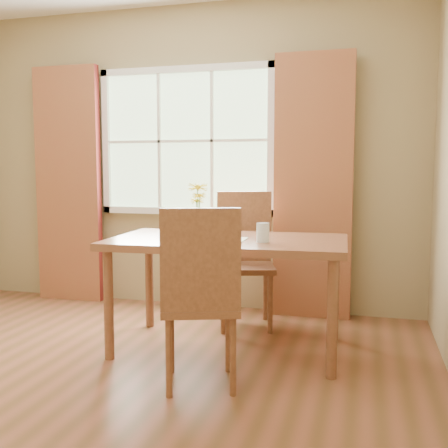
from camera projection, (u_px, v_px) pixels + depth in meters
room at (75, 151)px, 2.93m from camera, size 4.24×3.84×2.74m
window at (186, 141)px, 4.70m from camera, size 1.62×0.06×1.32m
curtain_left at (68, 185)px, 4.96m from camera, size 0.65×0.08×2.20m
curtain_right at (313, 187)px, 4.36m from camera, size 0.65×0.08×2.20m
dining_table at (228, 250)px, 3.59m from camera, size 1.63×0.96×0.78m
chair_near at (200, 291)px, 2.92m from camera, size 0.55×0.55×1.05m
chair_far at (245, 252)px, 4.22m from camera, size 0.55×0.55×1.07m
placemat at (210, 240)px, 3.49m from camera, size 0.45×0.33×0.01m
plate at (209, 239)px, 3.46m from camera, size 0.33×0.33×0.01m
croissant_sandwich at (210, 229)px, 3.45m from camera, size 0.18×0.14×0.12m
water_glass at (263, 233)px, 3.40m from camera, size 0.08×0.08×0.13m
flower_vase at (198, 203)px, 3.82m from camera, size 0.15×0.15×0.37m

